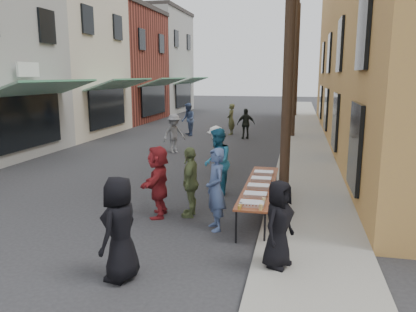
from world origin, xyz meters
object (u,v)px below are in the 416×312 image
at_px(guest_front_c, 217,162).
at_px(server, 278,224).
at_px(utility_pole_mid, 295,54).
at_px(catering_tray_sausage, 252,204).
at_px(serving_table, 260,186).
at_px(utility_pole_near, 290,29).
at_px(guest_front_a, 120,229).
at_px(utility_pole_far, 297,61).

relative_size(guest_front_c, server, 1.25).
height_order(utility_pole_mid, guest_front_c, utility_pole_mid).
bearing_deg(catering_tray_sausage, utility_pole_mid, 87.87).
relative_size(serving_table, server, 2.59).
relative_size(utility_pole_near, server, 5.84).
xyz_separation_m(utility_pole_near, serving_table, (-0.55, -1.08, -3.79)).
height_order(serving_table, server, server).
xyz_separation_m(utility_pole_mid, guest_front_a, (-2.50, -16.84, -3.61)).
xyz_separation_m(utility_pole_mid, utility_pole_far, (0.00, 12.00, 0.00)).
distance_m(guest_front_c, server, 4.72).
bearing_deg(server, utility_pole_near, 25.64).
bearing_deg(catering_tray_sausage, server, -64.65).
bearing_deg(guest_front_c, server, 11.70).
height_order(utility_pole_mid, catering_tray_sausage, utility_pole_mid).
distance_m(utility_pole_mid, serving_table, 13.63).
height_order(utility_pole_far, catering_tray_sausage, utility_pole_far).
bearing_deg(catering_tray_sausage, serving_table, 90.00).
bearing_deg(catering_tray_sausage, utility_pole_far, 88.83).
bearing_deg(guest_front_c, catering_tray_sausage, 11.22).
distance_m(utility_pole_mid, catering_tray_sausage, 15.20).
distance_m(utility_pole_near, catering_tray_sausage, 4.64).
bearing_deg(utility_pole_far, serving_table, -91.25).
bearing_deg(serving_table, server, -78.41).
bearing_deg(serving_table, guest_front_c, 133.86).
xyz_separation_m(utility_pole_near, utility_pole_mid, (0.00, 12.00, 0.00)).
bearing_deg(guest_front_a, utility_pole_far, -177.16).
relative_size(utility_pole_near, guest_front_c, 4.67).
bearing_deg(serving_table, guest_front_a, -117.44).
xyz_separation_m(utility_pole_far, catering_tray_sausage, (-0.55, -26.73, -3.71)).
bearing_deg(utility_pole_far, utility_pole_near, -90.00).
bearing_deg(utility_pole_far, guest_front_c, -94.54).
bearing_deg(utility_pole_mid, utility_pole_far, 90.00).
bearing_deg(guest_front_a, catering_tray_sausage, 144.98).
relative_size(utility_pole_near, serving_table, 2.25).
xyz_separation_m(utility_pole_far, guest_front_a, (-2.50, -28.84, -3.61)).
bearing_deg(guest_front_c, serving_table, 31.36).
relative_size(catering_tray_sausage, server, 0.32).
bearing_deg(server, utility_pole_far, 25.03).
height_order(guest_front_a, server, guest_front_a).
height_order(serving_table, catering_tray_sausage, catering_tray_sausage).
bearing_deg(catering_tray_sausage, utility_pole_near, 78.69).
xyz_separation_m(utility_pole_near, utility_pole_far, (0.00, 24.00, 0.00)).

